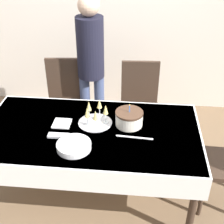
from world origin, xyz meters
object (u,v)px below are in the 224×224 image
Objects in this scene: dining_chair_far_right at (139,103)px; birthday_cake at (129,118)px; champagne_tray at (95,115)px; plate_stack_main at (74,146)px; dining_chair_far_left at (65,99)px; person_standing at (91,59)px.

birthday_cake is (-0.08, -0.70, 0.26)m from dining_chair_far_right.
champagne_tray is 0.39m from plate_stack_main.
dining_chair_far_left is 4.13× the size of birthday_cake.
dining_chair_far_right is at bearing 62.15° from champagne_tray.
person_standing is at bearing 171.59° from dining_chair_far_right.
champagne_tray is at bearing -57.76° from dining_chair_far_left.
champagne_tray is 0.18× the size of person_standing.
dining_chair_far_left reaches higher than birthday_cake.
champagne_tray is at bearing -117.85° from dining_chair_far_right.
dining_chair_far_left is 1.05m from birthday_cake.
dining_chair_far_left and dining_chair_far_right have the same top height.
dining_chair_far_left reaches higher than plate_stack_main.
birthday_cake is 0.88× the size of plate_stack_main.
birthday_cake is (0.73, -0.70, 0.26)m from dining_chair_far_left.
dining_chair_far_right is 0.75m from birthday_cake.
person_standing is at bearing 101.21° from champagne_tray.
birthday_cake is 0.80× the size of champagne_tray.
plate_stack_main is at bearing -87.96° from person_standing.
dining_chair_far_left is at bearing 122.24° from champagne_tray.
person_standing is (-0.04, 1.14, 0.23)m from plate_stack_main.
birthday_cake reaches higher than champagne_tray.
person_standing reaches higher than plate_stack_main.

